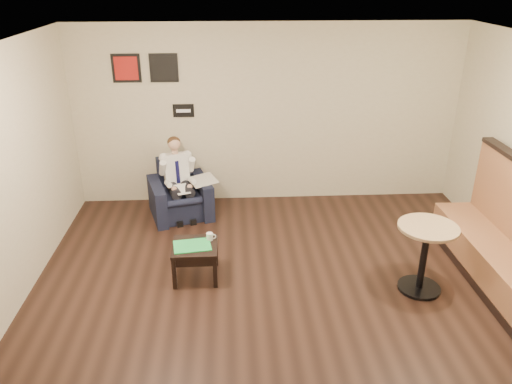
{
  "coord_description": "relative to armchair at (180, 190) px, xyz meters",
  "views": [
    {
      "loc": [
        -0.59,
        -4.55,
        3.49
      ],
      "look_at": [
        -0.28,
        1.2,
        0.91
      ],
      "focal_mm": 35.0,
      "sensor_mm": 36.0,
      "label": 1
    }
  ],
  "objects": [
    {
      "name": "ground",
      "position": [
        1.38,
        -2.42,
        -0.42
      ],
      "size": [
        6.0,
        6.0,
        0.0
      ],
      "primitive_type": "plane",
      "color": "black",
      "rests_on": "ground"
    },
    {
      "name": "wall_back",
      "position": [
        1.38,
        0.58,
        0.98
      ],
      "size": [
        6.0,
        0.02,
        2.8
      ],
      "primitive_type": "cube",
      "color": "beige",
      "rests_on": "ground"
    },
    {
      "name": "ceiling",
      "position": [
        1.38,
        -2.42,
        2.38
      ],
      "size": [
        6.0,
        6.0,
        0.02
      ],
      "primitive_type": "cube",
      "color": "white",
      "rests_on": "wall_back"
    },
    {
      "name": "seating_sign",
      "position": [
        0.08,
        0.56,
        1.08
      ],
      "size": [
        0.32,
        0.02,
        0.2
      ],
      "primitive_type": "cube",
      "color": "black",
      "rests_on": "wall_back"
    },
    {
      "name": "art_print_left",
      "position": [
        -0.72,
        0.56,
        1.73
      ],
      "size": [
        0.42,
        0.03,
        0.42
      ],
      "primitive_type": "cube",
      "color": "#AC1A15",
      "rests_on": "wall_back"
    },
    {
      "name": "art_print_right",
      "position": [
        -0.17,
        0.56,
        1.73
      ],
      "size": [
        0.42,
        0.03,
        0.42
      ],
      "primitive_type": "cube",
      "color": "black",
      "rests_on": "wall_back"
    },
    {
      "name": "armchair",
      "position": [
        0.0,
        0.0,
        0.0
      ],
      "size": [
        1.07,
        1.07,
        0.84
      ],
      "primitive_type": "cube",
      "rotation": [
        0.0,
        0.0,
        0.29
      ],
      "color": "black",
      "rests_on": "ground"
    },
    {
      "name": "seated_man",
      "position": [
        0.03,
        -0.1,
        0.15
      ],
      "size": [
        0.75,
        0.94,
        1.14
      ],
      "primitive_type": null,
      "rotation": [
        0.0,
        0.0,
        0.29
      ],
      "color": "silver",
      "rests_on": "armchair"
    },
    {
      "name": "lap_papers",
      "position": [
        0.06,
        -0.19,
        0.1
      ],
      "size": [
        0.27,
        0.32,
        0.01
      ],
      "primitive_type": "cube",
      "rotation": [
        0.0,
        0.0,
        0.36
      ],
      "color": "white",
      "rests_on": "seated_man"
    },
    {
      "name": "newspaper",
      "position": [
        0.36,
        0.01,
        0.15
      ],
      "size": [
        0.49,
        0.55,
        0.01
      ],
      "primitive_type": "cube",
      "rotation": [
        0.0,
        0.0,
        0.34
      ],
      "color": "silver",
      "rests_on": "armchair"
    },
    {
      "name": "side_table",
      "position": [
        0.33,
        -1.72,
        -0.2
      ],
      "size": [
        0.54,
        0.54,
        0.44
      ],
      "primitive_type": "cube",
      "rotation": [
        0.0,
        0.0,
        0.01
      ],
      "color": "black",
      "rests_on": "ground"
    },
    {
      "name": "green_folder",
      "position": [
        0.3,
        -1.74,
        0.03
      ],
      "size": [
        0.48,
        0.38,
        0.01
      ],
      "primitive_type": "cube",
      "rotation": [
        0.0,
        0.0,
        0.14
      ],
      "color": "green",
      "rests_on": "side_table"
    },
    {
      "name": "coffee_mug",
      "position": [
        0.5,
        -1.6,
        0.07
      ],
      "size": [
        0.08,
        0.08,
        0.09
      ],
      "primitive_type": "cylinder",
      "rotation": [
        0.0,
        0.0,
        0.01
      ],
      "color": "white",
      "rests_on": "side_table"
    },
    {
      "name": "smartphone",
      "position": [
        0.38,
        -1.56,
        0.03
      ],
      "size": [
        0.15,
        0.09,
        0.01
      ],
      "primitive_type": "cube",
      "rotation": [
        0.0,
        0.0,
        -0.17
      ],
      "color": "black",
      "rests_on": "side_table"
    },
    {
      "name": "banquette",
      "position": [
        3.97,
        -2.16,
        0.29
      ],
      "size": [
        0.66,
        2.76,
        1.41
      ],
      "primitive_type": "cube",
      "color": "#905A38",
      "rests_on": "ground"
    },
    {
      "name": "cafe_table",
      "position": [
        2.99,
        -2.13,
        0.01
      ],
      "size": [
        0.69,
        0.69,
        0.85
      ],
      "primitive_type": "cylinder",
      "rotation": [
        0.0,
        0.0,
        0.01
      ],
      "color": "#A37F58",
      "rests_on": "ground"
    }
  ]
}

